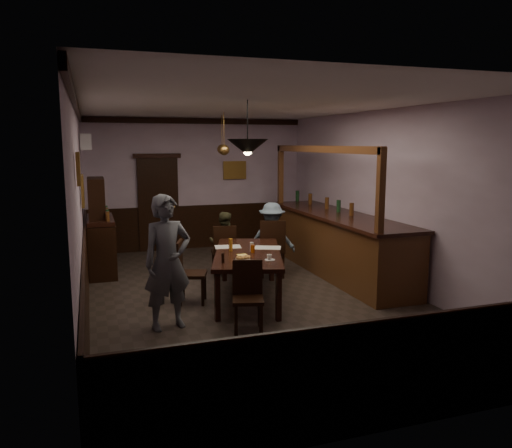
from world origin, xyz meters
name	(u,v)px	position (x,y,z in m)	size (l,w,h in m)	color
room	(250,203)	(0.00, 0.00, 1.50)	(5.01, 8.01, 3.01)	#2D2621
dining_table	(248,256)	(-0.06, -0.10, 0.69)	(1.62, 2.40, 0.75)	black
chair_far_left	(224,249)	(-0.09, 1.24, 0.53)	(0.46, 0.46, 0.96)	black
chair_far_right	(273,246)	(0.75, 0.96, 0.58)	(0.59, 0.59, 1.06)	black
chair_near	(248,292)	(-0.46, -1.37, 0.50)	(0.49, 0.49, 0.91)	black
chair_side	(187,269)	(-1.01, -0.01, 0.53)	(0.53, 0.53, 0.96)	black
person_standing	(167,262)	(-1.44, -0.98, 0.89)	(0.65, 0.43, 1.78)	#53565F
person_seated_left	(224,243)	(-0.02, 1.51, 0.58)	(0.57, 0.44, 1.17)	#444328
person_seated_right	(272,238)	(0.84, 1.24, 0.67)	(0.87, 0.50, 1.34)	slate
newspaper_left	(228,247)	(-0.26, 0.35, 0.75)	(0.42, 0.30, 0.01)	silver
newspaper_right	(268,248)	(0.33, 0.08, 0.75)	(0.42, 0.30, 0.01)	silver
napkin	(242,255)	(-0.21, -0.29, 0.75)	(0.15, 0.15, 0.00)	#FFD85D
saucer	(270,260)	(0.07, -0.75, 0.76)	(0.15, 0.15, 0.01)	white
coffee_cup	(269,257)	(0.06, -0.75, 0.80)	(0.08, 0.08, 0.07)	white
pastry_plate	(243,260)	(-0.30, -0.61, 0.76)	(0.22, 0.22, 0.01)	white
pastry_ring_a	(240,258)	(-0.33, -0.59, 0.79)	(0.13, 0.13, 0.04)	#C68C47
pastry_ring_b	(246,257)	(-0.24, -0.58, 0.79)	(0.13, 0.13, 0.04)	#C68C47
soda_can	(253,249)	(-0.01, -0.18, 0.81)	(0.07, 0.07, 0.12)	orange
beer_glass	(231,245)	(-0.30, 0.02, 0.85)	(0.06, 0.06, 0.20)	#BF721E
water_glass	(252,247)	(0.00, -0.11, 0.82)	(0.06, 0.06, 0.15)	silver
pepper_mill	(223,258)	(-0.61, -0.68, 0.82)	(0.04, 0.04, 0.14)	black
sideboard	(100,236)	(-2.21, 2.24, 0.72)	(0.49, 1.36, 1.80)	black
bar_counter	(338,242)	(1.99, 0.83, 0.60)	(0.99, 4.25, 2.38)	#4D2714
door_back	(158,205)	(-0.90, 3.95, 1.05)	(0.90, 0.06, 2.10)	black
ac_unit	(86,142)	(-2.38, 2.90, 2.45)	(0.20, 0.85, 0.30)	white
picture_left_small	(78,169)	(-2.46, -1.60, 2.15)	(0.04, 0.28, 0.36)	olive
picture_left_large	(83,191)	(-2.46, 0.80, 1.70)	(0.04, 0.62, 0.48)	olive
picture_back	(235,170)	(0.90, 3.96, 1.80)	(0.55, 0.04, 0.42)	olive
pendant_iron	(248,147)	(-0.30, -0.87, 2.37)	(0.56, 0.56, 0.74)	black
pendant_brass_mid	(224,150)	(0.10, 1.89, 2.30)	(0.20, 0.20, 0.81)	#BF8C3F
pendant_brass_far	(222,149)	(0.30, 2.80, 2.30)	(0.20, 0.20, 0.81)	#BF8C3F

